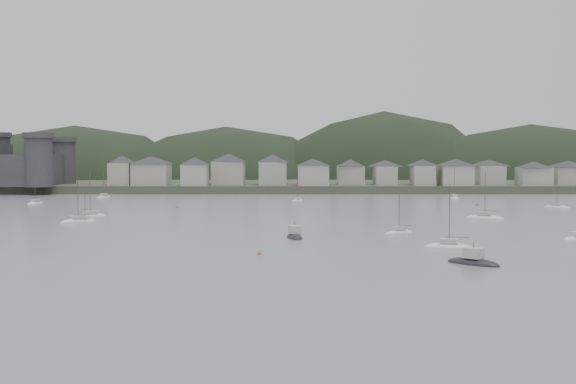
{
  "coord_description": "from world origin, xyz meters",
  "views": [
    {
      "loc": [
        -0.34,
        -89.78,
        14.95
      ],
      "look_at": [
        0.0,
        75.0,
        6.0
      ],
      "focal_mm": 43.19,
      "sensor_mm": 36.0,
      "label": 1
    }
  ],
  "objects": [
    {
      "name": "ground",
      "position": [
        0.0,
        0.0,
        0.0
      ],
      "size": [
        900.0,
        900.0,
        0.0
      ],
      "primitive_type": "plane",
      "color": "slate",
      "rests_on": "ground"
    },
    {
      "name": "far_shore_land",
      "position": [
        0.0,
        295.0,
        1.5
      ],
      "size": [
        900.0,
        250.0,
        3.0
      ],
      "primitive_type": "cube",
      "color": "#383D2D",
      "rests_on": "ground"
    },
    {
      "name": "forested_ridge",
      "position": [
        4.83,
        269.4,
        -11.28
      ],
      "size": [
        851.55,
        103.94,
        102.57
      ],
      "color": "black",
      "rests_on": "ground"
    },
    {
      "name": "waterfront_town",
      "position": [
        50.59,
        183.34,
        8.66
      ],
      "size": [
        451.48,
        28.46,
        12.92
      ],
      "color": "#9F9C91",
      "rests_on": "far_shore_land"
    },
    {
      "name": "sailboat_lead",
      "position": [
        56.07,
        142.34,
        0.18
      ],
      "size": [
        2.67,
        8.26,
        11.29
      ],
      "rotation": [
        0.0,
        0.0,
        3.15
      ],
      "color": "silver",
      "rests_on": "ground"
    },
    {
      "name": "moored_fleet",
      "position": [
        -9.39,
        55.22,
        0.18
      ],
      "size": [
        250.54,
        177.92,
        13.45
      ],
      "color": "silver",
      "rests_on": "ground"
    },
    {
      "name": "motor_launch_near",
      "position": [
        25.15,
        3.84,
        0.29
      ],
      "size": [
        7.56,
        7.3,
        3.85
      ],
      "rotation": [
        0.0,
        0.0,
        0.82
      ],
      "color": "black",
      "rests_on": "ground"
    },
    {
      "name": "motor_launch_far",
      "position": [
        1.1,
        33.87,
        0.3
      ],
      "size": [
        3.6,
        7.52,
        3.74
      ],
      "rotation": [
        0.0,
        0.0,
        3.28
      ],
      "color": "black",
      "rests_on": "ground"
    },
    {
      "name": "mooring_buoys",
      "position": [
        11.29,
        52.13,
        0.15
      ],
      "size": [
        150.46,
        108.02,
        0.7
      ],
      "color": "#B1673B",
      "rests_on": "ground"
    }
  ]
}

